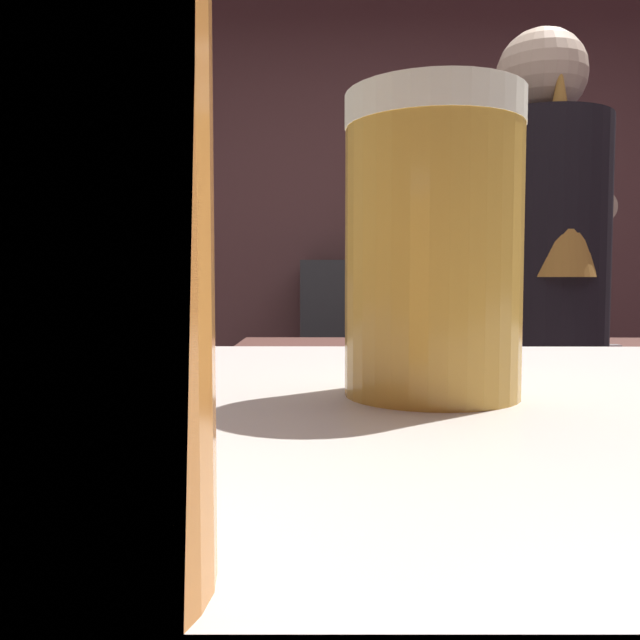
# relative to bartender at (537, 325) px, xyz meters

# --- Properties ---
(wall_back) EXTENTS (5.20, 0.10, 2.70)m
(wall_back) POSITION_rel_bartender_xyz_m (-0.12, 1.89, 0.34)
(wall_back) COLOR brown
(wall_back) RESTS_ON ground
(prep_counter) EXTENTS (2.10, 0.60, 0.91)m
(prep_counter) POSITION_rel_bartender_xyz_m (0.23, 0.46, -0.55)
(prep_counter) COLOR brown
(prep_counter) RESTS_ON ground
(back_shelf) EXTENTS (0.80, 0.36, 1.21)m
(back_shelf) POSITION_rel_bartender_xyz_m (-0.25, 1.61, -0.40)
(back_shelf) COLOR #32373B
(back_shelf) RESTS_ON ground
(bartender) EXTENTS (0.45, 0.53, 1.73)m
(bartender) POSITION_rel_bartender_xyz_m (0.00, 0.00, 0.00)
(bartender) COLOR #2B352E
(bartender) RESTS_ON ground
(mixing_bowl) EXTENTS (0.17, 0.17, 0.05)m
(mixing_bowl) POSITION_rel_bartender_xyz_m (-0.32, 0.46, -0.08)
(mixing_bowl) COLOR #CC5A35
(mixing_bowl) RESTS_ON prep_counter
(chefs_knife) EXTENTS (0.24, 0.05, 0.01)m
(chefs_knife) POSITION_rel_bartender_xyz_m (0.28, 0.41, -0.10)
(chefs_knife) COLOR silver
(chefs_knife) RESTS_ON prep_counter
(pint_glass_far) EXTENTS (0.08, 0.08, 0.14)m
(pint_glass_far) POSITION_rel_bartender_xyz_m (-0.48, -1.31, 0.13)
(pint_glass_far) COLOR gold
(pint_glass_far) RESTS_ON bar_counter
(bottle_soy) EXTENTS (0.07, 0.07, 0.26)m
(bottle_soy) POSITION_rel_bartender_xyz_m (-0.03, 1.59, 0.31)
(bottle_soy) COLOR black
(bottle_soy) RESTS_ON back_shelf
(bottle_olive_oil) EXTENTS (0.05, 0.05, 0.18)m
(bottle_olive_oil) POSITION_rel_bartender_xyz_m (0.07, 1.55, 0.28)
(bottle_olive_oil) COLOR black
(bottle_olive_oil) RESTS_ON back_shelf
(bottle_hot_sauce) EXTENTS (0.07, 0.07, 0.25)m
(bottle_hot_sauce) POSITION_rel_bartender_xyz_m (-0.07, 1.70, 0.31)
(bottle_hot_sauce) COLOR #D9C475
(bottle_hot_sauce) RESTS_ON back_shelf
(bottle_vinegar) EXTENTS (0.07, 0.07, 0.22)m
(bottle_vinegar) POSITION_rel_bartender_xyz_m (0.07, 1.70, 0.29)
(bottle_vinegar) COLOR #2D569F
(bottle_vinegar) RESTS_ON back_shelf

